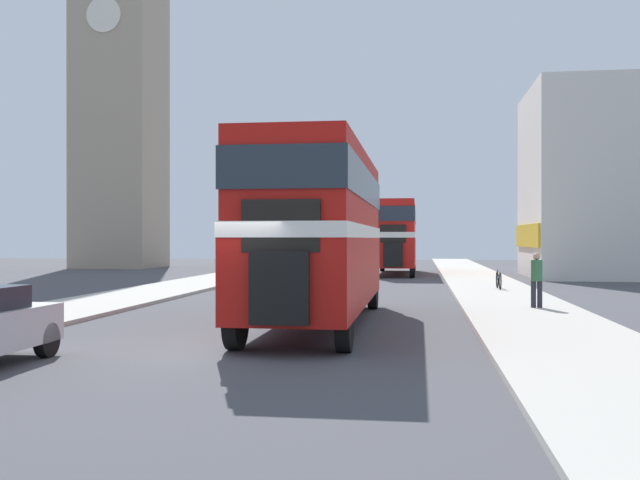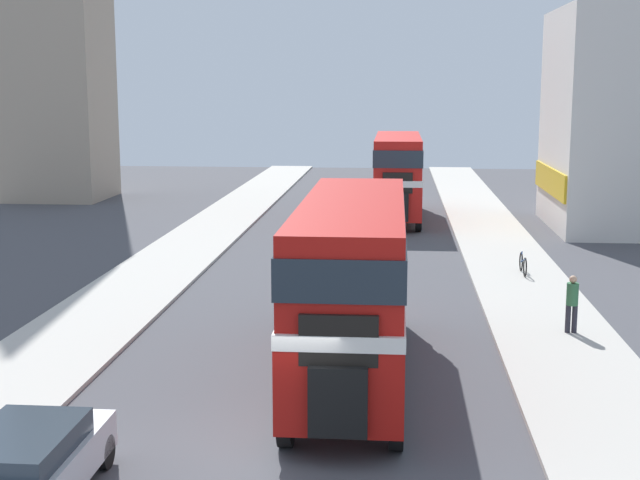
{
  "view_description": "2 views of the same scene",
  "coord_description": "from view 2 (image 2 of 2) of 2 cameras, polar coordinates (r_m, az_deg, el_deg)",
  "views": [
    {
      "loc": [
        3.72,
        -13.46,
        2.19
      ],
      "look_at": [
        1.22,
        4.48,
        2.15
      ],
      "focal_mm": 40.0,
      "sensor_mm": 36.0,
      "label": 1
    },
    {
      "loc": [
        2.22,
        -16.32,
        7.02
      ],
      "look_at": [
        0.0,
        9.51,
        2.5
      ],
      "focal_mm": 50.0,
      "sensor_mm": 36.0,
      "label": 2
    }
  ],
  "objects": [
    {
      "name": "bus_distant",
      "position": [
        47.12,
        4.99,
        4.5
      ],
      "size": [
        2.38,
        10.16,
        4.4
      ],
      "color": "red",
      "rests_on": "ground_plane"
    },
    {
      "name": "double_decker_bus",
      "position": [
        21.26,
        2.1,
        -2.14
      ],
      "size": [
        2.46,
        10.65,
        4.33
      ],
      "color": "#B2140F",
      "rests_on": "ground_plane"
    },
    {
      "name": "ground_plane",
      "position": [
        17.9,
        -2.68,
        -13.2
      ],
      "size": [
        120.0,
        120.0,
        0.0
      ],
      "primitive_type": "plane",
      "color": "#47474C"
    },
    {
      "name": "pedestrian_walking",
      "position": [
        26.03,
        15.84,
        -3.74
      ],
      "size": [
        0.33,
        0.33,
        1.64
      ],
      "color": "#282833",
      "rests_on": "sidewalk_right"
    },
    {
      "name": "sidewalk_right",
      "position": [
        18.31,
        19.35,
        -13.03
      ],
      "size": [
        3.5,
        120.0,
        0.12
      ],
      "color": "#B7B2A8",
      "rests_on": "ground_plane"
    },
    {
      "name": "car_parked_near",
      "position": [
        15.93,
        -18.68,
        -13.92
      ],
      "size": [
        1.81,
        4.7,
        1.37
      ],
      "color": "silver",
      "rests_on": "ground_plane"
    },
    {
      "name": "bicycle_on_pavement",
      "position": [
        33.77,
        12.87,
        -1.52
      ],
      "size": [
        0.05,
        1.76,
        0.78
      ],
      "color": "black",
      "rests_on": "sidewalk_right"
    }
  ]
}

